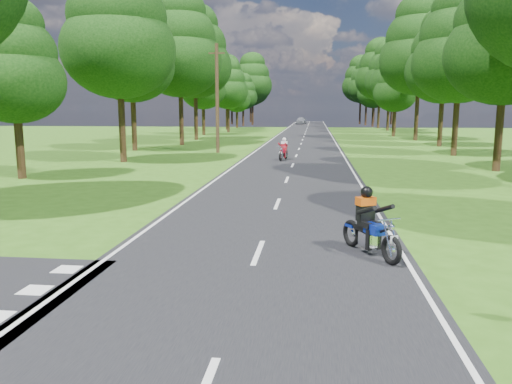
# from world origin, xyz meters

# --- Properties ---
(ground) EXTENTS (160.00, 160.00, 0.00)m
(ground) POSITION_xyz_m (0.00, 0.00, 0.00)
(ground) COLOR #2F5814
(ground) RESTS_ON ground
(main_road) EXTENTS (7.00, 140.00, 0.02)m
(main_road) POSITION_xyz_m (0.00, 50.00, 0.01)
(main_road) COLOR black
(main_road) RESTS_ON ground
(road_markings) EXTENTS (7.40, 140.00, 0.01)m
(road_markings) POSITION_xyz_m (-0.14, 48.13, 0.02)
(road_markings) COLOR silver
(road_markings) RESTS_ON main_road
(treeline) EXTENTS (40.00, 115.35, 14.78)m
(treeline) POSITION_xyz_m (1.43, 60.06, 8.25)
(treeline) COLOR black
(treeline) RESTS_ON ground
(telegraph_pole) EXTENTS (1.20, 0.26, 8.00)m
(telegraph_pole) POSITION_xyz_m (-6.00, 28.00, 4.07)
(telegraph_pole) COLOR #382616
(telegraph_pole) RESTS_ON ground
(rider_near_blue) EXTENTS (1.44, 1.94, 1.56)m
(rider_near_blue) POSITION_xyz_m (2.55, 2.10, 0.80)
(rider_near_blue) COLOR #0E259C
(rider_near_blue) RESTS_ON main_road
(rider_far_red) EXTENTS (0.87, 1.80, 1.44)m
(rider_far_red) POSITION_xyz_m (-0.73, 22.97, 0.74)
(rider_far_red) COLOR #B00D29
(rider_far_red) RESTS_ON main_road
(distant_car) EXTENTS (2.46, 4.66, 1.51)m
(distant_car) POSITION_xyz_m (-1.59, 96.47, 0.78)
(distant_car) COLOR #AAADB2
(distant_car) RESTS_ON main_road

